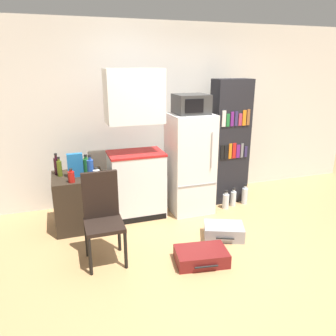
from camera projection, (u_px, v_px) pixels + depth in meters
ground_plane at (227, 255)px, 3.69m from camera, size 24.00×24.00×0.00m
wall_back at (182, 113)px, 5.16m from camera, size 6.40×0.10×2.66m
side_table at (80, 201)px, 4.29m from camera, size 0.64×0.63×0.70m
kitchen_hutch at (136, 152)px, 4.42m from camera, size 0.75×0.50×2.01m
refrigerator at (190, 163)px, 4.68m from camera, size 0.59×0.61×1.42m
microwave at (191, 104)px, 4.42m from camera, size 0.44×0.42×0.26m
bookshelf at (229, 142)px, 4.95m from camera, size 0.55×0.32×1.86m
bottle_green_tall at (86, 165)px, 4.25m from camera, size 0.08×0.08×0.25m
bottle_wine_dark at (57, 166)px, 4.20m from camera, size 0.07×0.07×0.28m
bottle_clear_short at (96, 174)px, 4.02m from camera, size 0.09×0.09×0.16m
bottle_ketchup_red at (71, 177)px, 3.93m from camera, size 0.08×0.08×0.17m
bottle_blue_soda at (90, 168)px, 4.05m from camera, size 0.08×0.08×0.30m
bottle_olive_oil at (60, 168)px, 4.14m from camera, size 0.06×0.06×0.25m
cereal_box at (75, 165)px, 4.11m from camera, size 0.19×0.07×0.30m
chair at (102, 211)px, 3.50m from camera, size 0.40×0.41×0.98m
suitcase_large_flat at (201, 256)px, 3.55m from camera, size 0.60×0.44×0.15m
suitcase_small_flat at (224, 231)px, 4.07m from camera, size 0.57×0.49×0.16m
water_bottle_front at (245, 195)px, 5.04m from camera, size 0.09×0.09×0.32m
water_bottle_middle at (226, 201)px, 4.87m from camera, size 0.09×0.09×0.28m
water_bottle_back at (233, 198)px, 4.97m from camera, size 0.08×0.08×0.28m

